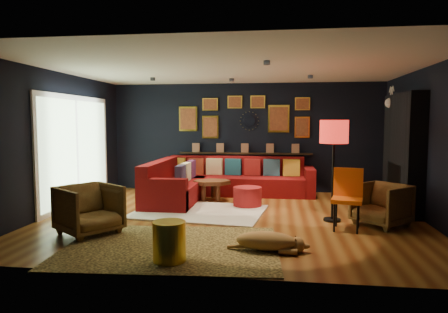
# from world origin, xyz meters

# --- Properties ---
(floor) EXTENTS (6.50, 6.50, 0.00)m
(floor) POSITION_xyz_m (0.00, 0.00, 0.00)
(floor) COLOR brown
(floor) RESTS_ON ground
(room_walls) EXTENTS (6.50, 6.50, 6.50)m
(room_walls) POSITION_xyz_m (0.00, 0.00, 1.59)
(room_walls) COLOR black
(room_walls) RESTS_ON ground
(sectional) EXTENTS (3.41, 2.69, 0.86)m
(sectional) POSITION_xyz_m (-0.61, 1.81, 0.32)
(sectional) COLOR maroon
(sectional) RESTS_ON ground
(ledge) EXTENTS (3.20, 0.12, 0.04)m
(ledge) POSITION_xyz_m (0.00, 2.68, 0.92)
(ledge) COLOR black
(ledge) RESTS_ON room_walls
(gallery_wall) EXTENTS (3.15, 0.04, 1.02)m
(gallery_wall) POSITION_xyz_m (-0.01, 2.72, 1.81)
(gallery_wall) COLOR gold
(gallery_wall) RESTS_ON room_walls
(sunburst_mirror) EXTENTS (0.47, 0.16, 0.47)m
(sunburst_mirror) POSITION_xyz_m (0.10, 2.72, 1.70)
(sunburst_mirror) COLOR silver
(sunburst_mirror) RESTS_ON room_walls
(fireplace) EXTENTS (0.31, 1.60, 2.20)m
(fireplace) POSITION_xyz_m (3.09, 0.90, 1.02)
(fireplace) COLOR black
(fireplace) RESTS_ON ground
(deer_head) EXTENTS (0.50, 0.28, 0.45)m
(deer_head) POSITION_xyz_m (3.14, 1.40, 2.05)
(deer_head) COLOR white
(deer_head) RESTS_ON fireplace
(sliding_door) EXTENTS (0.06, 2.80, 2.20)m
(sliding_door) POSITION_xyz_m (-3.22, 0.60, 1.10)
(sliding_door) COLOR white
(sliding_door) RESTS_ON ground
(ceiling_spots) EXTENTS (3.30, 2.50, 0.06)m
(ceiling_spots) POSITION_xyz_m (-0.00, 0.80, 2.56)
(ceiling_spots) COLOR black
(ceiling_spots) RESTS_ON room_walls
(shag_rug) EXTENTS (2.51, 1.96, 0.03)m
(shag_rug) POSITION_xyz_m (-0.65, 0.26, 0.02)
(shag_rug) COLOR silver
(shag_rug) RESTS_ON ground
(leopard_rug) EXTENTS (2.96, 2.21, 0.02)m
(leopard_rug) POSITION_xyz_m (-0.63, -1.80, 0.01)
(leopard_rug) COLOR tan
(leopard_rug) RESTS_ON ground
(coffee_table) EXTENTS (0.92, 0.76, 0.41)m
(coffee_table) POSITION_xyz_m (-0.60, 1.39, 0.36)
(coffee_table) COLOR brown
(coffee_table) RESTS_ON shag_rug
(pouf) EXTENTS (0.56, 0.56, 0.37)m
(pouf) POSITION_xyz_m (0.20, 0.86, 0.21)
(pouf) COLOR maroon
(pouf) RESTS_ON shag_rug
(armchair_left) EXTENTS (1.07, 1.08, 0.82)m
(armchair_left) POSITION_xyz_m (-2.01, -1.34, 0.41)
(armchair_left) COLOR #B07E37
(armchair_left) RESTS_ON ground
(armchair_right) EXTENTS (1.00, 1.01, 0.76)m
(armchair_right) POSITION_xyz_m (2.45, -0.24, 0.38)
(armchair_right) COLOR #B07E37
(armchair_right) RESTS_ON ground
(gold_stool) EXTENTS (0.40, 0.40, 0.50)m
(gold_stool) POSITION_xyz_m (-0.50, -2.35, 0.25)
(gold_stool) COLOR gold
(gold_stool) RESTS_ON ground
(orange_chair) EXTENTS (0.54, 0.54, 0.95)m
(orange_chair) POSITION_xyz_m (1.87, -0.53, 0.56)
(orange_chair) COLOR black
(orange_chair) RESTS_ON ground
(floor_lamp) EXTENTS (0.47, 0.47, 1.71)m
(floor_lamp) POSITION_xyz_m (1.71, -0.05, 1.44)
(floor_lamp) COLOR black
(floor_lamp) RESTS_ON ground
(dog) EXTENTS (1.09, 0.58, 0.34)m
(dog) POSITION_xyz_m (0.64, -1.80, 0.19)
(dog) COLOR #AA8441
(dog) RESTS_ON leopard_rug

